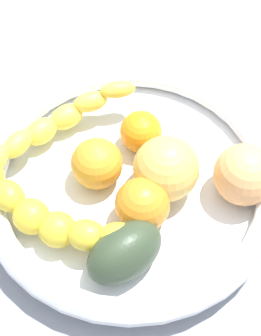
{
  "coord_description": "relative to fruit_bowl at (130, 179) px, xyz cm",
  "views": [
    {
      "loc": [
        22.11,
        -21.51,
        54.06
      ],
      "look_at": [
        0.0,
        0.0,
        7.85
      ],
      "focal_mm": 51.3,
      "sensor_mm": 36.0,
      "label": 1
    }
  ],
  "objects": [
    {
      "name": "orange_front",
      "position": [
        -3.14,
        4.85,
        2.06
      ],
      "size": [
        5.25,
        5.25,
        5.25
      ],
      "primitive_type": "sphere",
      "color": "orange",
      "rests_on": "fruit_bowl"
    },
    {
      "name": "fruit_bowl",
      "position": [
        0.0,
        0.0,
        0.0
      ],
      "size": [
        35.53,
        35.53,
        4.7
      ],
      "color": "white",
      "rests_on": "kitchen_counter"
    },
    {
      "name": "banana_draped_left",
      "position": [
        -11.16,
        -2.07,
        2.53
      ],
      "size": [
        6.87,
        22.23,
        4.89
      ],
      "color": "yellow",
      "rests_on": "fruit_bowl"
    },
    {
      "name": "orange_mid_left",
      "position": [
        4.44,
        -2.51,
        2.53
      ],
      "size": [
        6.2,
        6.2,
        6.2
      ],
      "primitive_type": "sphere",
      "color": "orange",
      "rests_on": "fruit_bowl"
    },
    {
      "name": "kitchen_counter",
      "position": [
        0.0,
        0.0,
        -3.91
      ],
      "size": [
        120.0,
        120.0,
        3.0
      ],
      "primitive_type": "cube",
      "color": "gray",
      "rests_on": "ground"
    },
    {
      "name": "apple_yellow",
      "position": [
        3.3,
        2.44,
        3.27
      ],
      "size": [
        7.66,
        7.66,
        7.66
      ],
      "primitive_type": "sphere",
      "color": "#E8BC58",
      "rests_on": "fruit_bowl"
    },
    {
      "name": "peach_blush",
      "position": [
        9.96,
        8.4,
        3.02
      ],
      "size": [
        7.18,
        7.18,
        7.18
      ],
      "primitive_type": "sphere",
      "color": "#F7A966",
      "rests_on": "fruit_bowl"
    },
    {
      "name": "banana_draped_right",
      "position": [
        -1.78,
        -10.93,
        2.59
      ],
      "size": [
        20.64,
        9.69,
        4.98
      ],
      "color": "yellow",
      "rests_on": "fruit_bowl"
    },
    {
      "name": "avocado_dark",
      "position": [
        7.05,
        -7.7,
        2.21
      ],
      "size": [
        6.75,
        9.5,
        6.48
      ],
      "primitive_type": "ellipsoid",
      "rotation": [
        0.0,
        0.0,
        1.43
      ],
      "color": "#32412D",
      "rests_on": "fruit_bowl"
    },
    {
      "name": "orange_mid_right",
      "position": [
        -3.15,
        -2.4,
        2.49
      ],
      "size": [
        6.11,
        6.11,
        6.11
      ],
      "primitive_type": "sphere",
      "color": "gold",
      "rests_on": "fruit_bowl"
    }
  ]
}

